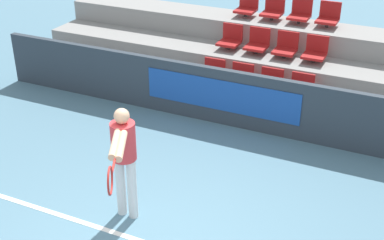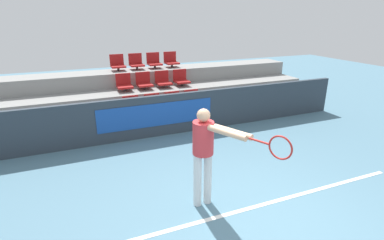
% 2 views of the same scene
% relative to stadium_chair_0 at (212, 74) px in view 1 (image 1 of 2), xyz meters
% --- Properties ---
extents(barrier_wall, '(10.33, 0.14, 1.06)m').
position_rel_stadium_chair_0_xyz_m(barrier_wall, '(0.86, -0.66, -0.10)').
color(barrier_wall, '#2D3842').
rests_on(barrier_wall, ground).
extents(bleacher_tier_front, '(9.93, 0.92, 0.43)m').
position_rel_stadium_chair_0_xyz_m(bleacher_tier_front, '(0.87, -0.12, -0.41)').
color(bleacher_tier_front, gray).
rests_on(bleacher_tier_front, ground).
extents(bleacher_tier_middle, '(9.93, 0.92, 0.87)m').
position_rel_stadium_chair_0_xyz_m(bleacher_tier_middle, '(0.87, 0.80, -0.20)').
color(bleacher_tier_middle, gray).
rests_on(bleacher_tier_middle, ground).
extents(bleacher_tier_back, '(9.93, 0.92, 1.30)m').
position_rel_stadium_chair_0_xyz_m(bleacher_tier_back, '(0.87, 1.73, 0.02)').
color(bleacher_tier_back, gray).
rests_on(bleacher_tier_back, ground).
extents(stadium_chair_0, '(0.42, 0.43, 0.48)m').
position_rel_stadium_chair_0_xyz_m(stadium_chair_0, '(0.00, 0.00, 0.00)').
color(stadium_chair_0, '#333333').
rests_on(stadium_chair_0, bleacher_tier_front).
extents(stadium_chair_1, '(0.42, 0.43, 0.48)m').
position_rel_stadium_chair_0_xyz_m(stadium_chair_1, '(0.58, 0.00, 0.00)').
color(stadium_chair_1, '#333333').
rests_on(stadium_chair_1, bleacher_tier_front).
extents(stadium_chair_2, '(0.42, 0.43, 0.48)m').
position_rel_stadium_chair_0_xyz_m(stadium_chair_2, '(1.16, 0.00, 0.00)').
color(stadium_chair_2, '#333333').
rests_on(stadium_chair_2, bleacher_tier_front).
extents(stadium_chair_3, '(0.42, 0.43, 0.48)m').
position_rel_stadium_chair_0_xyz_m(stadium_chair_3, '(1.74, 0.00, 0.00)').
color(stadium_chair_3, '#333333').
rests_on(stadium_chair_3, bleacher_tier_front).
extents(stadium_chair_4, '(0.42, 0.43, 0.48)m').
position_rel_stadium_chair_0_xyz_m(stadium_chair_4, '(0.00, 0.92, 0.43)').
color(stadium_chair_4, '#333333').
rests_on(stadium_chair_4, bleacher_tier_middle).
extents(stadium_chair_5, '(0.42, 0.43, 0.48)m').
position_rel_stadium_chair_0_xyz_m(stadium_chair_5, '(0.58, 0.92, 0.43)').
color(stadium_chair_5, '#333333').
rests_on(stadium_chair_5, bleacher_tier_middle).
extents(stadium_chair_6, '(0.42, 0.43, 0.48)m').
position_rel_stadium_chair_0_xyz_m(stadium_chair_6, '(1.16, 0.92, 0.43)').
color(stadium_chair_6, '#333333').
rests_on(stadium_chair_6, bleacher_tier_middle).
extents(stadium_chair_7, '(0.42, 0.43, 0.48)m').
position_rel_stadium_chair_0_xyz_m(stadium_chair_7, '(1.74, 0.92, 0.43)').
color(stadium_chair_7, '#333333').
rests_on(stadium_chair_7, bleacher_tier_middle).
extents(stadium_chair_8, '(0.42, 0.43, 0.48)m').
position_rel_stadium_chair_0_xyz_m(stadium_chair_8, '(0.00, 1.84, 0.87)').
color(stadium_chair_8, '#333333').
rests_on(stadium_chair_8, bleacher_tier_back).
extents(stadium_chair_9, '(0.42, 0.43, 0.48)m').
position_rel_stadium_chair_0_xyz_m(stadium_chair_9, '(0.58, 1.84, 0.87)').
color(stadium_chair_9, '#333333').
rests_on(stadium_chair_9, bleacher_tier_back).
extents(stadium_chair_10, '(0.42, 0.43, 0.48)m').
position_rel_stadium_chair_0_xyz_m(stadium_chair_10, '(1.16, 1.84, 0.87)').
color(stadium_chair_10, '#333333').
rests_on(stadium_chair_10, bleacher_tier_back).
extents(stadium_chair_11, '(0.42, 0.43, 0.48)m').
position_rel_stadium_chair_0_xyz_m(stadium_chair_11, '(1.74, 1.84, 0.87)').
color(stadium_chair_11, '#333333').
rests_on(stadium_chair_11, bleacher_tier_back).
extents(tennis_player, '(0.78, 1.44, 1.64)m').
position_rel_stadium_chair_0_xyz_m(tennis_player, '(0.38, -3.84, 0.40)').
color(tennis_player, silver).
rests_on(tennis_player, ground).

